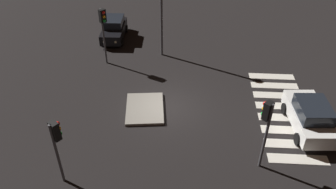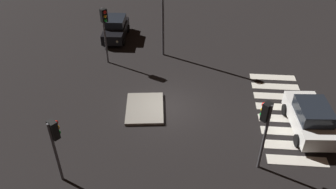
{
  "view_description": "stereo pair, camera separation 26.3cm",
  "coord_description": "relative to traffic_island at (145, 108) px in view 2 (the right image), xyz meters",
  "views": [
    {
      "loc": [
        -17.23,
        -1.13,
        13.7
      ],
      "look_at": [
        0.0,
        0.0,
        1.0
      ],
      "focal_mm": 36.89,
      "sensor_mm": 36.0,
      "label": 1
    },
    {
      "loc": [
        -17.21,
        -1.39,
        13.7
      ],
      "look_at": [
        0.0,
        0.0,
        1.0
      ],
      "focal_mm": 36.89,
      "sensor_mm": 36.0,
      "label": 2
    }
  ],
  "objects": [
    {
      "name": "traffic_island",
      "position": [
        0.0,
        0.0,
        0.0
      ],
      "size": [
        3.34,
        2.65,
        0.18
      ],
      "color": "gray",
      "rests_on": "ground"
    },
    {
      "name": "crosswalk_near",
      "position": [
        0.36,
        -8.67,
        -0.08
      ],
      "size": [
        8.75,
        3.2,
        0.02
      ],
      "color": "silver",
      "rests_on": "ground"
    },
    {
      "name": "ground_plane",
      "position": [
        0.36,
        -1.45,
        -0.09
      ],
      "size": [
        80.0,
        80.0,
        0.0
      ],
      "primitive_type": "plane",
      "color": "black"
    },
    {
      "name": "traffic_light_north",
      "position": [
        5.42,
        3.49,
        3.22
      ],
      "size": [
        0.54,
        0.54,
        4.36
      ],
      "rotation": [
        0.0,
        0.0,
        -2.37
      ],
      "color": "#47474C",
      "rests_on": "ground"
    },
    {
      "name": "car_black",
      "position": [
        9.64,
        3.78,
        0.77
      ],
      "size": [
        4.09,
        1.99,
        1.76
      ],
      "rotation": [
        0.0,
        0.0,
        3.17
      ],
      "color": "black",
      "rests_on": "ground"
    },
    {
      "name": "traffic_light_west",
      "position": [
        -5.75,
        3.27,
        2.7
      ],
      "size": [
        0.53,
        0.54,
        3.68
      ],
      "rotation": [
        0.0,
        0.0,
        -0.66
      ],
      "color": "#47474C",
      "rests_on": "ground"
    },
    {
      "name": "traffic_light_south",
      "position": [
        -4.15,
        -6.42,
        3.0
      ],
      "size": [
        0.54,
        0.53,
        4.07
      ],
      "rotation": [
        0.0,
        0.0,
        0.83
      ],
      "color": "#47474C",
      "rests_on": "ground"
    },
    {
      "name": "car_white",
      "position": [
        -1.13,
        -9.72,
        0.86
      ],
      "size": [
        4.54,
        2.31,
        1.93
      ],
      "rotation": [
        0.0,
        0.0,
        0.06
      ],
      "color": "silver",
      "rests_on": "ground"
    }
  ]
}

